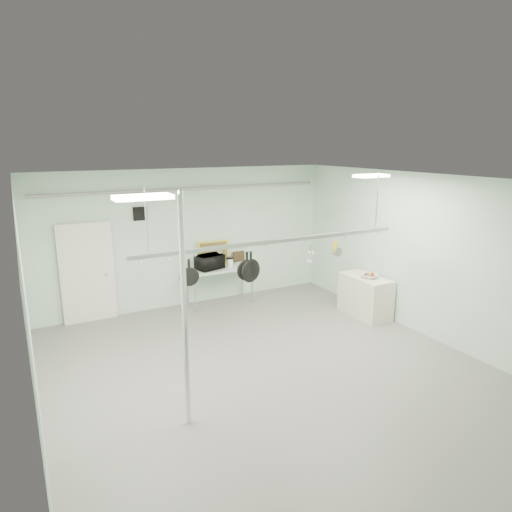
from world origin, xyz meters
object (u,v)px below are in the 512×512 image
side_cabinet (365,296)px  pot_rack (276,240)px  prep_table (220,270)px  skillet_mid (251,267)px  chrome_pole (185,314)px  skillet_left (189,272)px  fruit_bowl (369,276)px  skillet_right (247,266)px  coffee_canister (230,263)px  microwave (210,262)px

side_cabinet → pot_rack: size_ratio=0.25×
prep_table → skillet_mid: 3.55m
prep_table → skillet_mid: bearing=-104.7°
chrome_pole → skillet_left: bearing=66.3°
prep_table → fruit_bowl: (2.54, -2.31, 0.11)m
skillet_right → pot_rack: bearing=2.7°
pot_rack → coffee_canister: pot_rack is taller
pot_rack → skillet_mid: bearing=180.0°
fruit_bowl → prep_table: bearing=137.7°
microwave → skillet_right: skillet_right is taller
pot_rack → skillet_left: pot_rack is taller
prep_table → side_cabinet: (2.55, -2.20, -0.38)m
chrome_pole → pot_rack: 2.19m
chrome_pole → fruit_bowl: 5.24m
side_cabinet → skillet_mid: 3.85m
side_cabinet → microwave: microwave is taller
chrome_pole → skillet_right: 1.65m
coffee_canister → skillet_left: (-2.15, -3.25, 0.89)m
coffee_canister → side_cabinet: bearing=-43.1°
coffee_canister → skillet_left: 4.00m
prep_table → skillet_right: 3.58m
microwave → skillet_right: 3.44m
microwave → skillet_left: bearing=48.4°
fruit_bowl → skillet_right: size_ratio=0.80×
prep_table → skillet_left: (-1.90, -3.30, 1.05)m
side_cabinet → skillet_right: bearing=-162.5°
skillet_mid → fruit_bowl: bearing=0.6°
prep_table → coffee_canister: size_ratio=8.51×
microwave → skillet_left: size_ratio=1.52×
prep_table → chrome_pole: bearing=-118.7°
prep_table → microwave: microwave is taller
microwave → fruit_bowl: bearing=125.8°
prep_table → pot_rack: bearing=-96.9°
fruit_bowl → skillet_mid: 3.65m
fruit_bowl → skillet_left: bearing=-167.5°
side_cabinet → fruit_bowl: bearing=-95.9°
coffee_canister → skillet_mid: size_ratio=0.37×
side_cabinet → coffee_canister: 3.20m
prep_table → skillet_left: skillet_left is taller
skillet_mid → microwave: bearing=63.9°
side_cabinet → chrome_pole: bearing=-157.6°
skillet_left → skillet_right: size_ratio=0.88×
side_cabinet → coffee_canister: bearing=136.9°
pot_rack → skillet_right: (-0.54, 0.00, -0.37)m
pot_rack → fruit_bowl: size_ratio=13.24×
fruit_bowl → microwave: bearing=140.7°
prep_table → skillet_left: size_ratio=3.99×
chrome_pole → skillet_right: size_ratio=7.04×
coffee_canister → fruit_bowl: (2.29, -2.27, -0.05)m
microwave → fruit_bowl: (2.79, -2.29, -0.13)m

